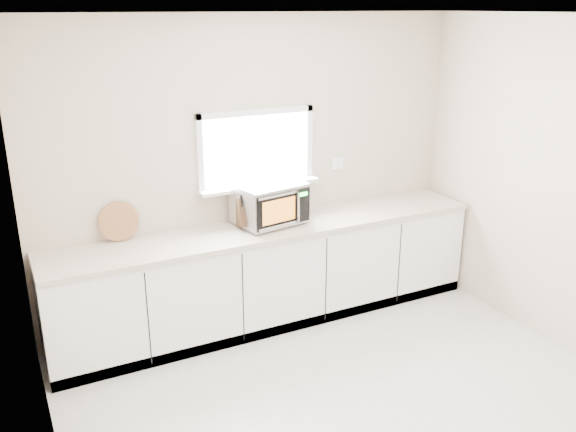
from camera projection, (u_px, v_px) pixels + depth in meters
ground at (377, 425)px, 4.21m from camera, size 4.00×4.00×0.00m
back_wall at (256, 169)px, 5.45m from camera, size 4.00×0.17×2.70m
cabinets at (271, 276)px, 5.50m from camera, size 3.92×0.60×0.88m
countertop at (271, 228)px, 5.34m from camera, size 3.92×0.64×0.04m
microwave at (270, 203)px, 5.34m from camera, size 0.63×0.53×0.37m
knife_block at (244, 211)px, 5.25m from camera, size 0.14×0.25×0.35m
cutting_board at (119, 222)px, 4.96m from camera, size 0.33×0.08×0.33m
coffee_grinder at (304, 208)px, 5.51m from camera, size 0.12×0.12×0.19m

